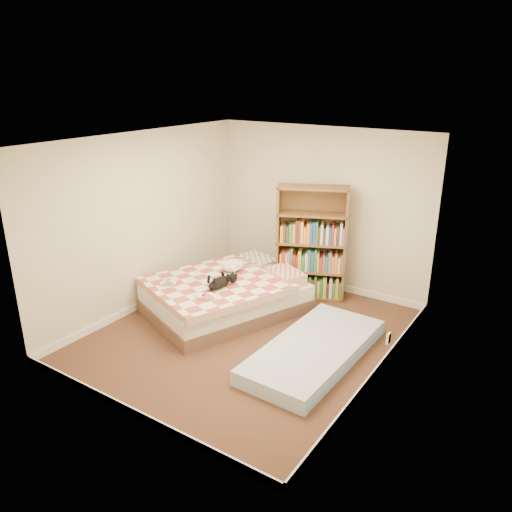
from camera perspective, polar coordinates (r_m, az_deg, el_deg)
The scene contains 6 objects.
room at distance 6.11m, azimuth -1.08°, elevation 0.89°, with size 3.51×4.01×2.51m.
bed at distance 7.13m, azimuth -3.26°, elevation -4.38°, with size 2.13×2.49×0.56m.
bookshelf at distance 7.52m, azimuth 6.37°, elevation -0.25°, with size 1.16×0.74×1.71m.
floor_mattress at distance 6.11m, azimuth 6.65°, elevation -10.70°, with size 0.93×2.07×0.19m, color #7F9DD4.
black_cat at distance 6.73m, azimuth -4.02°, elevation -2.97°, with size 0.30×0.70×0.16m.
white_dog at distance 7.25m, azimuth -2.69°, elevation -1.09°, with size 0.35×0.36×0.17m.
Camera 1 is at (3.29, -4.74, 3.21)m, focal length 35.00 mm.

